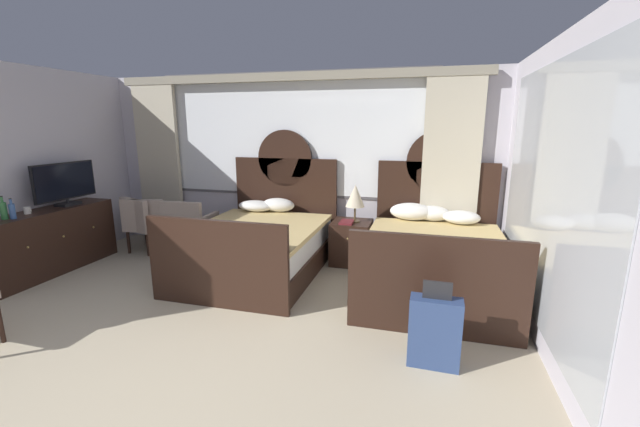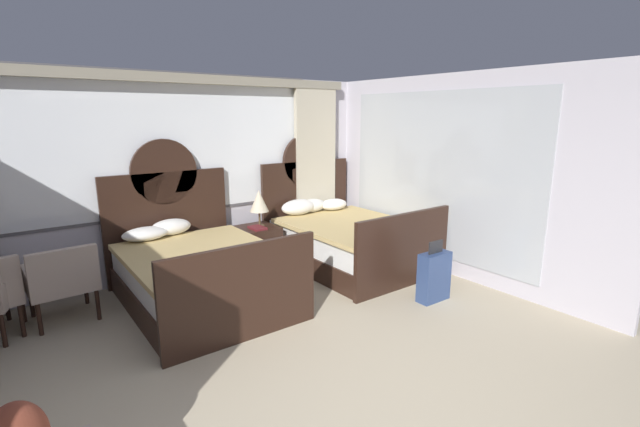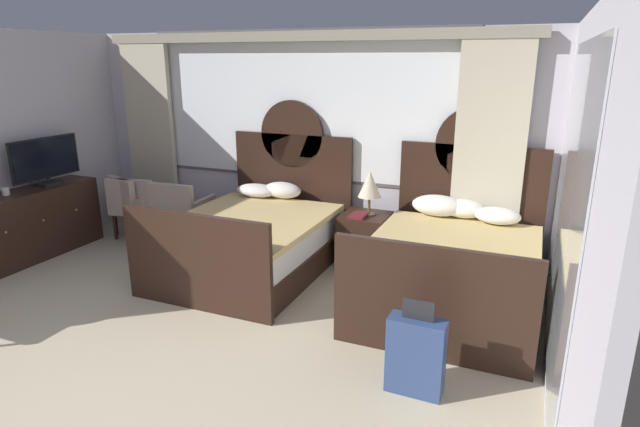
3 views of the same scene
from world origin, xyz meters
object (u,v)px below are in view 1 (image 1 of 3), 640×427
(bottle_spirit_blue, at_px, (12,211))
(armchair_by_window_centre, at_px, (148,220))
(table_lamp_on_nightstand, at_px, (355,196))
(suitcase_on_floor, at_px, (435,332))
(book_on_nightstand, at_px, (347,222))
(bed_near_mirror, at_px, (434,258))
(armchair_by_window_right, at_px, (150,220))
(bed_near_window, at_px, (260,244))
(dresser_minibar, at_px, (50,241))
(armchair_by_window_left, at_px, (189,223))
(bottle_soda_green, at_px, (3,210))
(nightstand_between_beds, at_px, (351,242))
(tv_flatscreen, at_px, (65,183))
(cup_on_dresser, at_px, (27,211))

(bottle_spirit_blue, xyz_separation_m, armchair_by_window_centre, (0.54, 1.63, -0.47))
(table_lamp_on_nightstand, distance_m, suitcase_on_floor, 2.58)
(book_on_nightstand, height_order, bottle_spirit_blue, bottle_spirit_blue)
(bed_near_mirror, xyz_separation_m, armchair_by_window_right, (-4.28, 0.39, 0.09))
(bed_near_window, xyz_separation_m, armchair_by_window_right, (-2.04, 0.40, 0.10))
(bed_near_window, relative_size, bottle_spirit_blue, 8.75)
(dresser_minibar, distance_m, armchair_by_window_centre, 1.32)
(book_on_nightstand, distance_m, armchair_by_window_left, 2.42)
(bed_near_window, xyz_separation_m, bed_near_mirror, (2.25, 0.01, 0.01))
(bottle_soda_green, bearing_deg, armchair_by_window_centre, 69.46)
(book_on_nightstand, relative_size, armchair_by_window_right, 0.31)
(book_on_nightstand, bearing_deg, nightstand_between_beds, 65.47)
(tv_flatscreen, bearing_deg, armchair_by_window_centre, 53.38)
(bed_near_window, relative_size, suitcase_on_floor, 2.99)
(bed_near_mirror, height_order, bottle_soda_green, bed_near_mirror)
(bottle_soda_green, bearing_deg, suitcase_on_floor, -4.01)
(dresser_minibar, relative_size, armchair_by_window_left, 2.09)
(nightstand_between_beds, distance_m, armchair_by_window_right, 3.18)
(table_lamp_on_nightstand, distance_m, bottle_soda_green, 4.32)
(cup_on_dresser, distance_m, armchair_by_window_centre, 1.57)
(book_on_nightstand, relative_size, dresser_minibar, 0.15)
(tv_flatscreen, xyz_separation_m, bottle_soda_green, (-0.02, -0.85, -0.20))
(dresser_minibar, bearing_deg, table_lamp_on_nightstand, 19.63)
(dresser_minibar, height_order, suitcase_on_floor, dresser_minibar)
(tv_flatscreen, bearing_deg, dresser_minibar, -94.45)
(armchair_by_window_left, bearing_deg, nightstand_between_beds, 5.65)
(nightstand_between_beds, height_order, suitcase_on_floor, suitcase_on_floor)
(armchair_by_window_centre, bearing_deg, armchair_by_window_right, -4.27)
(bed_near_window, xyz_separation_m, bottle_spirit_blue, (-2.62, -1.22, 0.56))
(cup_on_dresser, xyz_separation_m, armchair_by_window_centre, (0.64, 1.38, -0.41))
(book_on_nightstand, bearing_deg, bottle_spirit_blue, -154.55)
(nightstand_between_beds, bearing_deg, bottle_soda_green, -153.51)
(nightstand_between_beds, bearing_deg, armchair_by_window_left, -174.35)
(armchair_by_window_centre, bearing_deg, table_lamp_on_nightstand, 4.07)
(dresser_minibar, bearing_deg, bottle_soda_green, -89.31)
(cup_on_dresser, bearing_deg, armchair_by_window_centre, 65.19)
(bed_near_window, bearing_deg, tv_flatscreen, -171.32)
(armchair_by_window_left, relative_size, armchair_by_window_centre, 1.00)
(book_on_nightstand, distance_m, bottle_soda_green, 4.20)
(tv_flatscreen, relative_size, suitcase_on_floor, 1.29)
(nightstand_between_beds, distance_m, suitcase_on_floor, 2.52)
(tv_flatscreen, distance_m, bottle_spirit_blue, 0.84)
(cup_on_dresser, bearing_deg, armchair_by_window_right, 63.75)
(nightstand_between_beds, distance_m, armchair_by_window_left, 2.48)
(tv_flatscreen, distance_m, armchair_by_window_left, 1.71)
(dresser_minibar, relative_size, suitcase_on_floor, 2.41)
(tv_flatscreen, bearing_deg, bottle_spirit_blue, -85.73)
(bed_near_window, height_order, cup_on_dresser, bed_near_window)
(table_lamp_on_nightstand, relative_size, armchair_by_window_right, 0.62)
(bed_near_window, relative_size, armchair_by_window_centre, 2.59)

